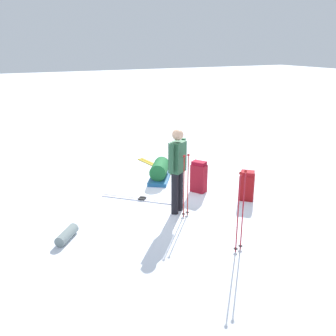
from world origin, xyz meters
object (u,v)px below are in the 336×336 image
Objects in this scene: ski_pair_far at (158,167)px; thermos_bottle at (194,167)px; skier_standing at (177,167)px; sleeping_mat_rolled at (67,235)px; ski_poles_planted_near at (186,182)px; ski_poles_planted_far at (241,208)px; ski_pair_near at (142,199)px; backpack_large_dark at (199,177)px; gear_sled at (160,171)px; backpack_bright at (247,186)px.

ski_pair_far is 7.27× the size of thermos_bottle.
sleeping_mat_rolled is at bearing 4.09° from skier_standing.
skier_standing is 3.09× the size of sleeping_mat_rolled.
ski_poles_planted_near is at bearing 177.60° from sleeping_mat_rolled.
thermos_bottle is at bearing -109.91° from ski_poles_planted_far.
ski_poles_planted_far is at bearing 81.46° from ski_pair_far.
backpack_large_dark is (-1.34, 0.14, 0.34)m from ski_pair_near.
ski_poles_planted_near is 2.37m from sleeping_mat_rolled.
ski_poles_planted_far is 2.99m from sleeping_mat_rolled.
skier_standing is 0.90× the size of ski_pair_far.
ski_poles_planted_far is (0.68, 4.52, 0.75)m from ski_pair_far.
sleeping_mat_rolled is at bearing 36.23° from gear_sled.
sleeping_mat_rolled is 2.12× the size of thermos_bottle.
backpack_bright is at bearing 175.97° from skier_standing.
thermos_bottle is (0.07, -2.13, -0.18)m from backpack_bright.
thermos_bottle reaches higher than ski_pair_near.
skier_standing is 2.03m from gear_sled.
ski_pair_far is at bearing -136.90° from sleeping_mat_rolled.
backpack_bright is 0.56× the size of gear_sled.
backpack_large_dark is 2.78× the size of thermos_bottle.
sleeping_mat_rolled is at bearing 0.66° from backpack_bright.
gear_sled is 2.08× the size of sleeping_mat_rolled.
backpack_bright is 0.46× the size of ski_poles_planted_far.
backpack_large_dark reaches higher than ski_pair_near.
backpack_large_dark is 1.31× the size of sleeping_mat_rolled.
skier_standing reaches higher than backpack_large_dark.
sleeping_mat_rolled is (2.24, 0.16, -0.86)m from skier_standing.
ski_pair_near is (0.40, -0.86, -0.94)m from skier_standing.
gear_sled is at bearing -104.79° from skier_standing.
backpack_bright is (-1.63, 0.12, -0.64)m from skier_standing.
ski_pair_near is at bearing 56.01° from ski_pair_far.
ski_pair_far is (-1.27, -1.88, -0.00)m from ski_pair_near.
ski_poles_planted_near is 1.53m from ski_poles_planted_far.
skier_standing is at bearing -175.91° from sleeping_mat_rolled.
backpack_large_dark reaches higher than backpack_bright.
skier_standing is 1.49× the size of gear_sled.
ski_poles_planted_near reaches higher than backpack_bright.
skier_standing is at bearing 75.21° from gear_sled.
gear_sled reaches higher than ski_pair_near.
ski_poles_planted_near is at bearing 74.74° from ski_pair_far.
backpack_large_dark is at bearing -164.37° from sleeping_mat_rolled.
thermos_bottle is (-1.96, -1.15, 0.12)m from ski_pair_near.
backpack_bright is (-0.70, 0.84, -0.04)m from backpack_large_dark.
ski_poles_planted_far is at bearing 70.09° from thermos_bottle.
backpack_large_dark is at bearing 64.05° from thermos_bottle.
thermos_bottle is at bearing -123.67° from ski_poles_planted_near.
ski_pair_near is at bearing 47.64° from gear_sled.
backpack_large_dark is at bearing 91.92° from ski_pair_far.
skier_standing is 1.16× the size of ski_pair_near.
ski_poles_planted_far reaches higher than backpack_bright.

